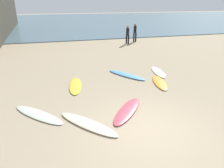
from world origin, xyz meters
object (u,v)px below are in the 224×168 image
object	(u,v)px
surfboard_3	(127,75)
surfboard_6	(88,124)
surfboard_0	(127,110)
surfboard_5	(38,115)
beachgoer_near	(128,34)
surfboard_1	(75,86)
surfboard_7	(158,72)
surfboard_2	(160,83)
beachgoer_mid	(135,32)

from	to	relation	value
surfboard_3	surfboard_6	size ratio (longest dim) A/B	1.00
surfboard_0	surfboard_6	distance (m)	1.65
surfboard_5	beachgoer_near	size ratio (longest dim) A/B	1.43
surfboard_1	surfboard_7	world-z (taller)	surfboard_7
surfboard_0	beachgoer_near	xyz separation A→B (m)	(4.09, 11.95, 0.88)
surfboard_2	surfboard_6	distance (m)	4.90
surfboard_6	beachgoer_mid	world-z (taller)	beachgoer_mid
surfboard_0	surfboard_2	distance (m)	3.35
surfboard_1	surfboard_3	size ratio (longest dim) A/B	0.89
surfboard_0	surfboard_3	distance (m)	3.92
surfboard_5	surfboard_6	size ratio (longest dim) A/B	0.97
surfboard_3	surfboard_7	xyz separation A→B (m)	(1.93, 0.04, -0.01)
beachgoer_mid	surfboard_6	bearing A→B (deg)	72.11
surfboard_0	surfboard_7	world-z (taller)	surfboard_0
surfboard_5	beachgoer_near	bearing A→B (deg)	13.99
surfboard_5	surfboard_2	bearing A→B (deg)	-26.89
surfboard_2	surfboard_1	bearing A→B (deg)	3.06
surfboard_5	surfboard_7	size ratio (longest dim) A/B	1.19
surfboard_1	surfboard_0	bearing A→B (deg)	125.71
beachgoer_near	surfboard_6	bearing A→B (deg)	107.82
surfboard_3	surfboard_5	world-z (taller)	surfboard_3
surfboard_1	surfboard_6	xyz separation A→B (m)	(0.06, -3.47, 0.01)
beachgoer_near	surfboard_7	bearing A→B (deg)	125.81
surfboard_0	surfboard_1	xyz separation A→B (m)	(-1.64, 2.97, -0.01)
surfboard_2	beachgoer_mid	distance (m)	10.88
surfboard_6	beachgoer_near	size ratio (longest dim) A/B	1.48
surfboard_0	surfboard_1	size ratio (longest dim) A/B	1.03
surfboard_0	surfboard_6	xyz separation A→B (m)	(-1.57, -0.51, -0.00)
surfboard_5	surfboard_1	bearing A→B (deg)	13.54
surfboard_2	surfboard_6	bearing A→B (deg)	47.11
surfboard_3	surfboard_7	bearing A→B (deg)	147.97
surfboard_7	beachgoer_near	xyz separation A→B (m)	(0.93, 8.18, 0.88)
surfboard_3	beachgoer_near	bearing A→B (deg)	-142.46
surfboard_3	surfboard_1	bearing A→B (deg)	-18.49
surfboard_6	surfboard_1	bearing A→B (deg)	-128.74
surfboard_2	surfboard_3	size ratio (longest dim) A/B	0.81
surfboard_2	surfboard_0	bearing A→B (deg)	55.05
surfboard_1	surfboard_2	bearing A→B (deg)	176.84
surfboard_2	surfboard_7	xyz separation A→B (m)	(0.68, 1.52, -0.00)
surfboard_3	surfboard_5	size ratio (longest dim) A/B	1.03
beachgoer_near	surfboard_2	bearing A→B (deg)	122.89
surfboard_5	surfboard_0	bearing A→B (deg)	-53.26
surfboard_2	surfboard_5	size ratio (longest dim) A/B	0.84
surfboard_0	beachgoer_mid	world-z (taller)	beachgoer_mid
surfboard_3	surfboard_7	distance (m)	1.93
beachgoer_mid	surfboard_3	bearing A→B (deg)	75.59
surfboard_1	surfboard_5	xyz separation A→B (m)	(-1.57, -2.41, -0.00)
surfboard_1	surfboard_5	world-z (taller)	surfboard_1
surfboard_5	surfboard_6	distance (m)	1.95
surfboard_7	beachgoer_near	world-z (taller)	beachgoer_near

